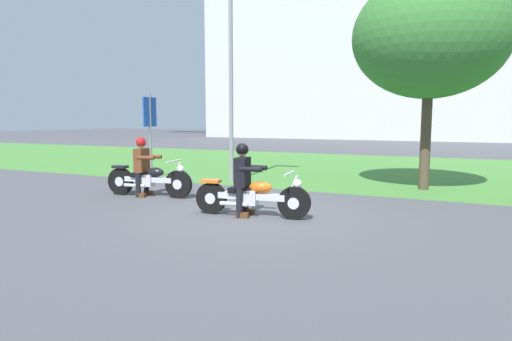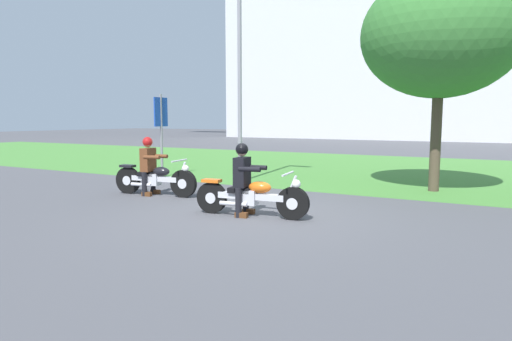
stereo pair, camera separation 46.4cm
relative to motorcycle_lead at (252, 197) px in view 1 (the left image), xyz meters
The scene contains 10 objects.
ground 0.39m from the motorcycle_lead, 118.53° to the left, with size 120.00×120.00×0.00m, color #4C4C51.
grass_verge 9.20m from the motorcycle_lead, 90.23° to the left, with size 60.00×12.00×0.01m, color #478438.
stadium_facade 36.79m from the motorcycle_lead, 83.71° to the left, with size 48.82×8.00×17.89m, color silver.
motorcycle_lead is the anchor object (origin of this frame).
rider_lead 0.46m from the motorcycle_lead, behind, with size 0.59×0.51×1.38m.
motorcycle_follow 3.28m from the motorcycle_lead, 163.85° to the left, with size 2.21×0.67×0.88m.
rider_follow 3.46m from the motorcycle_lead, 164.94° to the left, with size 0.59×0.51×1.41m.
tree_roadside 6.50m from the motorcycle_lead, 60.84° to the left, with size 3.86×3.86×5.42m.
streetlight_pole 5.81m from the motorcycle_lead, 121.98° to the left, with size 0.96×0.20×6.42m.
sign_banner 6.53m from the motorcycle_lead, 145.32° to the left, with size 0.08×0.60×2.60m.
Camera 1 is at (3.58, -7.40, 1.82)m, focal length 30.82 mm.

